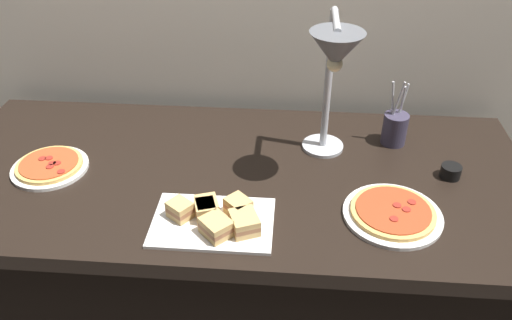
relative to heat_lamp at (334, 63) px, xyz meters
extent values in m
cube|color=black|center=(-0.29, -0.02, -0.40)|extent=(1.90, 0.84, 0.05)
cube|color=black|center=(-0.29, -0.02, -0.78)|extent=(1.75, 0.74, 0.71)
cylinder|color=#B7BABF|center=(0.00, 0.15, -0.37)|extent=(0.14, 0.14, 0.01)
cylinder|color=#B7BABF|center=(0.00, 0.15, -0.13)|extent=(0.02, 0.02, 0.47)
cylinder|color=#B7BABF|center=(0.00, 0.06, 0.10)|extent=(0.02, 0.18, 0.02)
cone|color=#595B60|center=(0.00, -0.03, 0.05)|extent=(0.15, 0.15, 0.10)
sphere|color=#F9EAB2|center=(0.00, -0.03, 0.01)|extent=(0.04, 0.04, 0.04)
cylinder|color=white|center=(0.19, -0.20, -0.37)|extent=(0.28, 0.28, 0.01)
cylinder|color=#DBA856|center=(0.19, -0.20, -0.36)|extent=(0.24, 0.24, 0.01)
cylinder|color=#AD3D1E|center=(0.19, -0.20, -0.35)|extent=(0.21, 0.21, 0.00)
cylinder|color=maroon|center=(0.22, -0.20, -0.35)|extent=(0.02, 0.02, 0.00)
cylinder|color=maroon|center=(0.20, -0.18, -0.35)|extent=(0.02, 0.02, 0.00)
cylinder|color=maroon|center=(0.24, -0.17, -0.35)|extent=(0.02, 0.02, 0.00)
cylinder|color=maroon|center=(0.18, -0.24, -0.35)|extent=(0.02, 0.02, 0.00)
cylinder|color=white|center=(-0.88, -0.05, -0.37)|extent=(0.24, 0.24, 0.01)
cylinder|color=#DBA856|center=(-0.88, -0.05, -0.36)|extent=(0.21, 0.21, 0.01)
cylinder|color=#B74723|center=(-0.88, -0.05, -0.35)|extent=(0.18, 0.18, 0.00)
cylinder|color=maroon|center=(-0.85, -0.06, -0.35)|extent=(0.02, 0.02, 0.00)
cylinder|color=maroon|center=(-0.91, -0.03, -0.35)|extent=(0.02, 0.02, 0.00)
cylinder|color=maroon|center=(-0.82, -0.10, -0.35)|extent=(0.02, 0.02, 0.00)
cylinder|color=maroon|center=(-0.86, -0.06, -0.35)|extent=(0.02, 0.02, 0.00)
cylinder|color=maroon|center=(-0.86, -0.08, -0.35)|extent=(0.02, 0.02, 0.00)
cylinder|color=maroon|center=(-0.89, -0.03, -0.35)|extent=(0.02, 0.02, 0.00)
cube|color=white|center=(-0.32, -0.27, -0.37)|extent=(0.34, 0.23, 0.01)
cube|color=tan|center=(-0.25, -0.23, -0.36)|extent=(0.09, 0.09, 0.02)
cube|color=#9E6642|center=(-0.25, -0.23, -0.34)|extent=(0.09, 0.09, 0.01)
cube|color=tan|center=(-0.25, -0.23, -0.33)|extent=(0.09, 0.09, 0.02)
cube|color=tan|center=(-0.23, -0.30, -0.36)|extent=(0.10, 0.10, 0.02)
cube|color=#9E6642|center=(-0.23, -0.30, -0.34)|extent=(0.10, 0.10, 0.01)
cube|color=tan|center=(-0.23, -0.30, -0.33)|extent=(0.10, 0.10, 0.02)
cube|color=tan|center=(-0.34, -0.24, -0.36)|extent=(0.08, 0.09, 0.02)
cube|color=#9E6642|center=(-0.34, -0.24, -0.34)|extent=(0.08, 0.09, 0.01)
cube|color=tan|center=(-0.34, -0.24, -0.33)|extent=(0.08, 0.09, 0.02)
cube|color=tan|center=(-0.30, -0.32, -0.36)|extent=(0.10, 0.10, 0.02)
cube|color=#9E6642|center=(-0.30, -0.32, -0.34)|extent=(0.10, 0.10, 0.01)
cube|color=tan|center=(-0.30, -0.32, -0.33)|extent=(0.10, 0.10, 0.02)
cube|color=tan|center=(-0.41, -0.26, -0.36)|extent=(0.08, 0.08, 0.02)
cube|color=#9E6642|center=(-0.41, -0.26, -0.34)|extent=(0.08, 0.08, 0.01)
cube|color=tan|center=(-0.41, -0.26, -0.33)|extent=(0.08, 0.08, 0.02)
cube|color=tan|center=(-0.34, -0.26, -0.36)|extent=(0.07, 0.08, 0.02)
cube|color=#9E6642|center=(-0.34, -0.26, -0.34)|extent=(0.07, 0.08, 0.01)
cube|color=tan|center=(-0.34, -0.26, -0.33)|extent=(0.07, 0.08, 0.02)
cylinder|color=black|center=(0.40, 0.01, -0.36)|extent=(0.06, 0.06, 0.04)
cylinder|color=#562D14|center=(0.40, 0.01, -0.34)|extent=(0.05, 0.05, 0.01)
cylinder|color=#383347|center=(0.24, 0.20, -0.32)|extent=(0.08, 0.08, 0.11)
cylinder|color=#B7BABF|center=(0.23, 0.20, -0.25)|extent=(0.04, 0.01, 0.20)
cylinder|color=#B7BABF|center=(0.26, 0.22, -0.25)|extent=(0.01, 0.04, 0.18)
cylinder|color=#B7BABF|center=(0.25, 0.22, -0.25)|extent=(0.03, 0.02, 0.18)
cylinder|color=#B7BABF|center=(0.23, 0.21, -0.25)|extent=(0.03, 0.01, 0.20)
camera|label=1|loc=(-0.11, -1.35, 0.59)|focal=36.18mm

